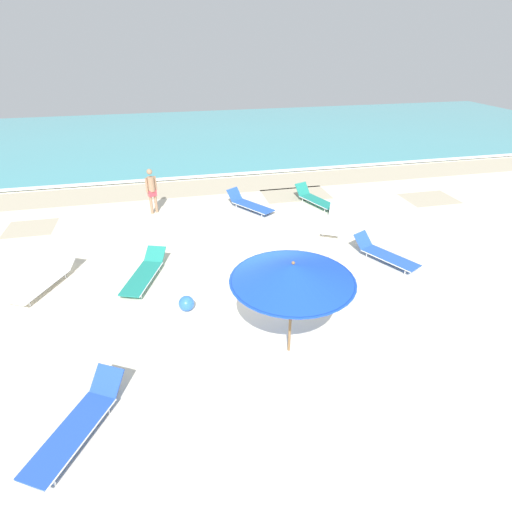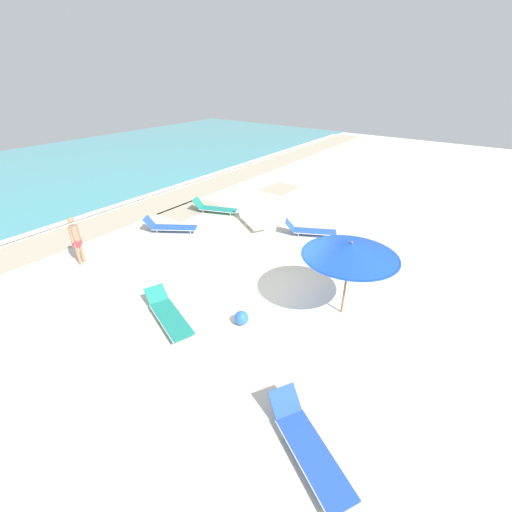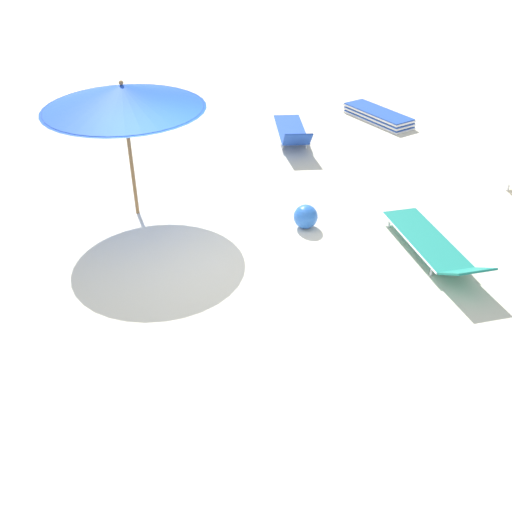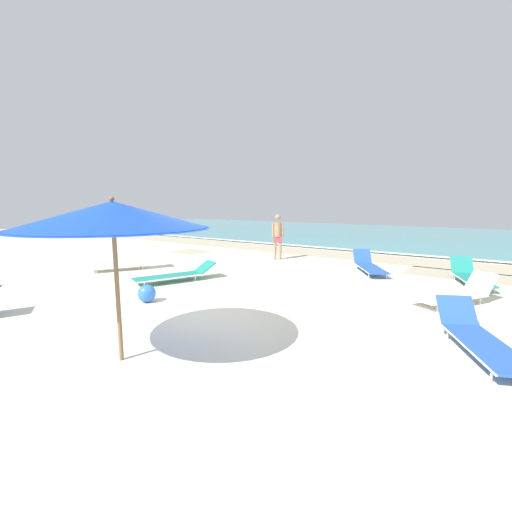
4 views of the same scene
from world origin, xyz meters
name	(u,v)px [view 3 (image 3 of 4)]	position (x,y,z in m)	size (l,w,h in m)	color
ground_plane	(218,261)	(0.00, 0.01, -0.08)	(60.00, 60.00, 0.16)	beige
beach_umbrella	(123,97)	(0.43, -1.96, 2.02)	(2.55, 2.55, 2.27)	olive
lounger_stack	(378,116)	(-6.24, -2.98, 0.12)	(0.64, 1.87, 0.24)	blue
sun_lounger_near_water_right	(433,244)	(-2.71, 1.80, 0.20)	(1.37, 2.37, 0.48)	#1E8475
sun_lounger_mid_beach_solo	(292,131)	(-3.77, -3.13, 0.21)	(1.63, 2.22, 0.56)	blue
beach_ball	(306,217)	(-1.66, 0.04, 0.20)	(0.40, 0.40, 0.40)	blue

